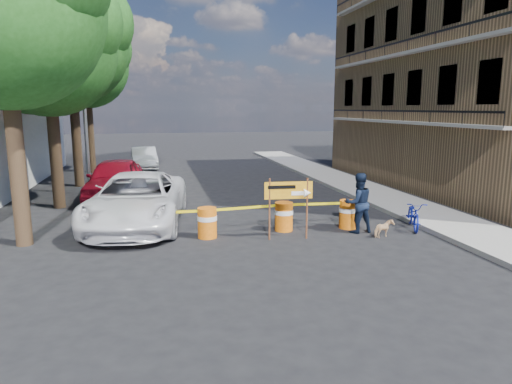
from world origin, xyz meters
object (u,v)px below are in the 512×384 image
pedestrian (358,203)px  dog (384,229)px  barrel_far_left (144,226)px  suv_white (137,200)px  barrel_far_right (348,214)px  barrel_mid_left (207,222)px  sedan_silver (144,158)px  bicycle (415,202)px  sedan_red (115,179)px  barrel_mid_right (284,216)px  detour_sign (295,195)px

pedestrian → dog: 1.10m
barrel_far_left → suv_white: bearing=97.3°
barrel_far_left → barrel_far_right: same height
barrel_mid_left → sedan_silver: sedan_silver is taller
bicycle → barrel_far_left: bearing=-160.9°
barrel_mid_left → suv_white: (-2.06, 1.89, 0.37)m
barrel_mid_left → barrel_far_right: size_ratio=1.00×
sedan_red → barrel_mid_left: bearing=-59.3°
barrel_mid_left → barrel_far_right: (4.51, 0.12, 0.00)m
bicycle → sedan_silver: bicycle is taller
barrel_far_left → dog: barrel_far_left is taller
barrel_mid_right → pedestrian: pedestrian is taller
detour_sign → dog: detour_sign is taller
barrel_far_right → dog: barrel_far_right is taller
pedestrian → barrel_far_right: bearing=-83.7°
barrel_far_left → bicycle: (8.32, -0.41, 0.39)m
barrel_mid_left → dog: bearing=-12.4°
barrel_mid_right → sedan_silver: 16.62m
sedan_silver → barrel_mid_right: bearing=-78.8°
barrel_far_right → dog: bearing=-64.3°
barrel_far_right → barrel_mid_right: bearing=175.9°
barrel_mid_left → suv_white: bearing=137.4°
barrel_far_right → sedan_silver: sedan_silver is taller
sedan_red → barrel_far_right: bearing=-34.9°
dog → sedan_silver: 18.82m
pedestrian → suv_white: 7.03m
barrel_far_left → dog: size_ratio=1.44×
barrel_mid_right → barrel_far_right: (2.08, -0.15, 0.00)m
detour_sign → pedestrian: (2.13, 0.30, -0.39)m
dog → sedan_red: (-8.20, 7.77, 0.59)m
barrel_mid_left → detour_sign: size_ratio=0.50×
bicycle → dog: size_ratio=2.73×
detour_sign → bicycle: 4.09m
barrel_far_left → bicycle: size_ratio=0.53×
dog → barrel_far_right: bearing=5.0°
barrel_far_left → suv_white: 1.95m
barrel_mid_right → barrel_far_right: 2.09m
barrel_far_left → sedan_red: sedan_red is taller
suv_white → sedan_red: bearing=110.0°
barrel_far_left → pedestrian: size_ratio=0.49×
barrel_far_right → detour_sign: 2.36m
bicycle → dog: 1.68m
barrel_mid_right → sedan_red: size_ratio=0.18×
pedestrian → sedan_red: (-7.68, 7.06, -0.07)m
barrel_far_left → suv_white: suv_white is taller
barrel_far_left → sedan_silver: sedan_silver is taller
bicycle → suv_white: (-8.56, 2.30, -0.01)m
detour_sign → sedan_silver: size_ratio=0.43×
bicycle → sedan_red: 11.91m
pedestrian → sedan_silver: bearing=-70.7°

